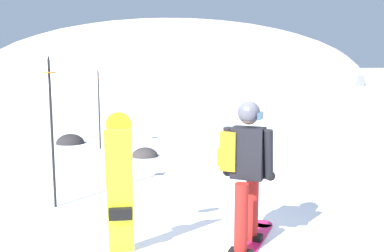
# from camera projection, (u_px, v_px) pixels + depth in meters

# --- Properties ---
(ground_plane) EXTENTS (300.00, 300.00, 0.00)m
(ground_plane) POSITION_uv_depth(u_px,v_px,m) (214.00, 245.00, 5.04)
(ground_plane) COLOR white
(ridge_peak_main) EXTENTS (39.61, 35.65, 13.13)m
(ridge_peak_main) POSITION_uv_depth(u_px,v_px,m) (173.00, 82.00, 46.20)
(ridge_peak_main) COLOR white
(ridge_peak_main) RESTS_ON ground
(snowboarder_main) EXTENTS (1.07, 1.63, 1.71)m
(snowboarder_main) POSITION_uv_depth(u_px,v_px,m) (245.00, 171.00, 4.82)
(snowboarder_main) COLOR #D11E5B
(snowboarder_main) RESTS_ON ground
(spare_snowboard) EXTENTS (0.28, 0.45, 1.61)m
(spare_snowboard) POSITION_uv_depth(u_px,v_px,m) (120.00, 187.00, 4.59)
(spare_snowboard) COLOR yellow
(spare_snowboard) RESTS_ON ground
(piste_marker_near) EXTENTS (0.20, 0.20, 2.25)m
(piste_marker_near) POSITION_uv_depth(u_px,v_px,m) (52.00, 122.00, 6.20)
(piste_marker_near) COLOR black
(piste_marker_near) RESTS_ON ground
(piste_marker_far) EXTENTS (0.20, 0.20, 2.00)m
(piste_marker_far) POSITION_uv_depth(u_px,v_px,m) (99.00, 103.00, 10.49)
(piste_marker_far) COLOR black
(piste_marker_far) RESTS_ON ground
(rock_dark) EXTENTS (0.60, 0.51, 0.42)m
(rock_dark) POSITION_uv_depth(u_px,v_px,m) (145.00, 156.00, 9.80)
(rock_dark) COLOR #383333
(rock_dark) RESTS_ON ground
(rock_mid) EXTENTS (0.74, 0.63, 0.52)m
(rock_mid) POSITION_uv_depth(u_px,v_px,m) (70.00, 144.00, 11.36)
(rock_mid) COLOR #282628
(rock_mid) RESTS_ON ground
(rock_small) EXTENTS (0.59, 0.50, 0.41)m
(rock_small) POSITION_uv_depth(u_px,v_px,m) (246.00, 143.00, 11.42)
(rock_small) COLOR #282628
(rock_small) RESTS_ON ground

